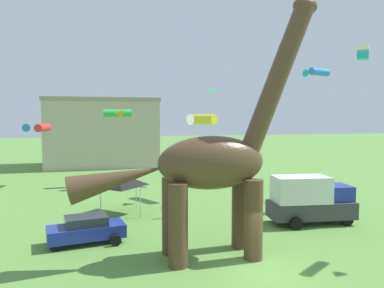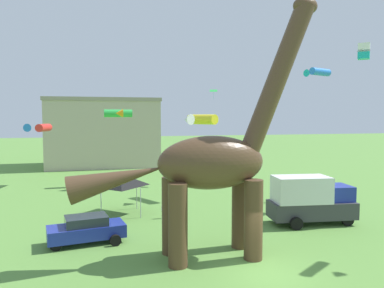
{
  "view_description": "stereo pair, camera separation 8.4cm",
  "coord_description": "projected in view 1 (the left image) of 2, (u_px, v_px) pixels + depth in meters",
  "views": [
    {
      "loc": [
        -7.23,
        -15.18,
        7.12
      ],
      "look_at": [
        -2.2,
        4.49,
        5.63
      ],
      "focal_mm": 35.03,
      "sensor_mm": 36.0,
      "label": 1
    },
    {
      "loc": [
        -7.15,
        -15.2,
        7.12
      ],
      "look_at": [
        -2.2,
        4.49,
        5.63
      ],
      "focal_mm": 35.03,
      "sensor_mm": 36.0,
      "label": 2
    }
  ],
  "objects": [
    {
      "name": "ground_plane",
      "position": [
        263.0,
        274.0,
        16.98
      ],
      "size": [
        240.0,
        240.0,
        0.0
      ],
      "primitive_type": "plane",
      "color": "#5B8E3D"
    },
    {
      "name": "parked_sedan_left",
      "position": [
        86.0,
        229.0,
        21.03
      ],
      "size": [
        4.43,
        2.44,
        1.55
      ],
      "rotation": [
        0.0,
        0.0,
        0.16
      ],
      "color": "navy",
      "rests_on": "ground_plane"
    },
    {
      "name": "kite_mid_left",
      "position": [
        363.0,
        51.0,
        29.19
      ],
      "size": [
        1.19,
        1.19,
        1.21
      ],
      "color": "white"
    },
    {
      "name": "kite_near_high",
      "position": [
        213.0,
        91.0,
        39.19
      ],
      "size": [
        0.93,
        0.78,
        1.04
      ],
      "color": "green"
    },
    {
      "name": "background_building_block",
      "position": [
        102.0,
        132.0,
        54.64
      ],
      "size": [
        15.6,
        10.48,
        9.71
      ],
      "color": "#B7A893",
      "rests_on": "ground_plane"
    },
    {
      "name": "person_photographer",
      "position": [
        345.0,
        191.0,
        31.27
      ],
      "size": [
        0.56,
        0.25,
        1.5
      ],
      "rotation": [
        0.0,
        0.0,
        3.73
      ],
      "color": "black",
      "rests_on": "ground_plane"
    },
    {
      "name": "parked_box_truck",
      "position": [
        310.0,
        199.0,
        24.86
      ],
      "size": [
        5.8,
        2.73,
        3.2
      ],
      "rotation": [
        0.0,
        0.0,
        -0.11
      ],
      "color": "#38383D",
      "rests_on": "ground_plane"
    },
    {
      "name": "person_watching_child",
      "position": [
        254.0,
        190.0,
        31.53
      ],
      "size": [
        0.57,
        0.25,
        1.52
      ],
      "rotation": [
        0.0,
        0.0,
        0.6
      ],
      "color": "#2D3347",
      "rests_on": "ground_plane"
    },
    {
      "name": "kite_far_right",
      "position": [
        198.0,
        119.0,
        32.5
      ],
      "size": [
        3.22,
        3.13,
        0.91
      ],
      "color": "yellow"
    },
    {
      "name": "kite_mid_center",
      "position": [
        118.0,
        113.0,
        38.2
      ],
      "size": [
        2.85,
        2.41,
        0.83
      ],
      "color": "green"
    },
    {
      "name": "kite_apex",
      "position": [
        40.0,
        128.0,
        38.25
      ],
      "size": [
        2.67,
        2.92,
        0.83
      ],
      "color": "red"
    },
    {
      "name": "kite_mid_right",
      "position": [
        317.0,
        72.0,
        42.23
      ],
      "size": [
        3.01,
        2.93,
        0.86
      ],
      "color": "#287AE5"
    },
    {
      "name": "person_far_spectator",
      "position": [
        274.0,
        191.0,
        31.14
      ],
      "size": [
        0.57,
        0.25,
        1.53
      ],
      "rotation": [
        0.0,
        0.0,
        0.54
      ],
      "color": "#2D3347",
      "rests_on": "ground_plane"
    },
    {
      "name": "festival_canopy_tent",
      "position": [
        119.0,
        180.0,
        27.15
      ],
      "size": [
        3.15,
        3.15,
        3.0
      ],
      "color": "#B2B2B7",
      "rests_on": "ground_plane"
    },
    {
      "name": "person_vendor_side",
      "position": [
        164.0,
        209.0,
        26.17
      ],
      "size": [
        0.4,
        0.18,
        1.08
      ],
      "rotation": [
        0.0,
        0.0,
        3.94
      ],
      "color": "black",
      "rests_on": "ground_plane"
    },
    {
      "name": "dinosaur_sculpture",
      "position": [
        210.0,
        163.0,
        18.76
      ],
      "size": [
        12.74,
        2.7,
        13.31
      ],
      "rotation": [
        0.0,
        0.0,
        -0.11
      ],
      "color": "#513823",
      "rests_on": "ground_plane"
    }
  ]
}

